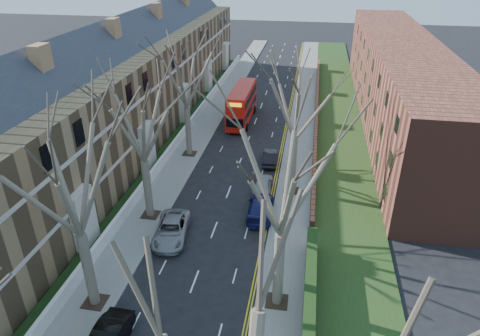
% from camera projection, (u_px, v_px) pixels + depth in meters
% --- Properties ---
extents(pavement_left, '(3.00, 102.00, 0.12)m').
position_uv_depth(pavement_left, '(210.00, 118.00, 56.05)').
color(pavement_left, slate).
rests_on(pavement_left, ground).
extents(pavement_right, '(3.00, 102.00, 0.12)m').
position_uv_depth(pavement_right, '(302.00, 124.00, 54.24)').
color(pavement_right, slate).
rests_on(pavement_right, ground).
extents(terrace_left, '(9.70, 78.00, 13.60)m').
position_uv_depth(terrace_left, '(125.00, 93.00, 47.67)').
color(terrace_left, olive).
rests_on(terrace_left, ground).
extents(flats_right, '(13.97, 54.00, 10.00)m').
position_uv_depth(flats_right, '(398.00, 81.00, 53.71)').
color(flats_right, brown).
rests_on(flats_right, ground).
extents(front_wall_left, '(0.30, 78.00, 1.00)m').
position_uv_depth(front_wall_left, '(180.00, 137.00, 49.06)').
color(front_wall_left, white).
rests_on(front_wall_left, ground).
extents(grass_verge_right, '(6.00, 102.00, 0.06)m').
position_uv_depth(grass_verge_right, '(338.00, 125.00, 53.52)').
color(grass_verge_right, '#223814').
rests_on(grass_verge_right, ground).
extents(tree_left_mid, '(10.50, 10.50, 14.71)m').
position_uv_depth(tree_left_mid, '(67.00, 171.00, 22.81)').
color(tree_left_mid, brown).
rests_on(tree_left_mid, ground).
extents(tree_left_far, '(10.15, 10.15, 14.22)m').
position_uv_depth(tree_left_far, '(139.00, 112.00, 31.67)').
color(tree_left_far, brown).
rests_on(tree_left_far, ground).
extents(tree_left_dist, '(10.50, 10.50, 14.71)m').
position_uv_depth(tree_left_dist, '(184.00, 67.00, 41.99)').
color(tree_left_dist, brown).
rests_on(tree_left_dist, ground).
extents(tree_right_mid, '(10.50, 10.50, 14.71)m').
position_uv_depth(tree_right_mid, '(284.00, 171.00, 22.83)').
color(tree_right_mid, brown).
rests_on(tree_right_mid, ground).
extents(tree_right_far, '(10.15, 10.15, 14.22)m').
position_uv_depth(tree_right_far, '(297.00, 95.00, 35.19)').
color(tree_right_far, brown).
rests_on(tree_right_far, ground).
extents(double_decker_bus, '(2.66, 10.12, 4.26)m').
position_uv_depth(double_decker_bus, '(242.00, 105.00, 54.31)').
color(double_decker_bus, '#B8180D').
rests_on(double_decker_bus, ground).
extents(car_left_far, '(3.10, 5.53, 1.46)m').
position_uv_depth(car_left_far, '(172.00, 230.00, 33.03)').
color(car_left_far, gray).
rests_on(car_left_far, ground).
extents(car_right_near, '(2.29, 5.21, 1.49)m').
position_uv_depth(car_right_near, '(260.00, 207.00, 35.83)').
color(car_right_near, '#171952').
rests_on(car_right_near, ground).
extents(car_right_mid, '(1.77, 4.19, 1.42)m').
position_uv_depth(car_right_mid, '(263.00, 184.00, 39.29)').
color(car_right_mid, gray).
rests_on(car_right_mid, ground).
extents(car_right_far, '(1.64, 4.11, 1.33)m').
position_uv_depth(car_right_far, '(270.00, 157.00, 44.34)').
color(car_right_far, black).
rests_on(car_right_far, ground).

